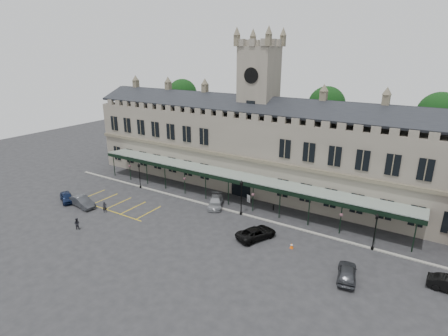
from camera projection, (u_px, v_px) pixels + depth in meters
The scene contains 23 objects.
ground at pixel (200, 224), 45.28m from camera, with size 140.00×140.00×0.00m, color #232426.
station_building at pixel (257, 149), 56.04m from camera, with size 60.00×10.36×17.30m.
clock_tower at pixel (258, 107), 54.00m from camera, with size 5.60×5.60×24.80m.
canopy at pixel (229, 189), 50.53m from camera, with size 50.00×4.10×4.30m.
kerb at pixel (222, 208), 49.69m from camera, with size 60.00×0.40×0.12m, color gray.
parking_markings at pixel (116, 205), 51.10m from camera, with size 16.00×6.00×0.01m, color gold, non-canonical shape.
tree_behind_left at pixel (183, 95), 72.39m from camera, with size 6.00×6.00×16.00m.
tree_behind_mid at pixel (326, 106), 57.32m from camera, with size 6.00×6.00×16.00m.
tree_behind_right at pixel (439, 115), 49.29m from camera, with size 6.00×6.00×16.00m.
lamp_post_left at pixel (139, 173), 56.61m from camera, with size 0.40×0.40×4.25m.
lamp_post_mid at pixel (241, 194), 47.06m from camera, with size 0.48×0.48×5.03m.
lamp_post_right at pixel (375, 228), 38.66m from camera, with size 0.43×0.43×4.51m.
traffic_cone at pixel (292, 246), 39.67m from camera, with size 0.40×0.40×0.64m.
sign_board at pixel (249, 199), 51.72m from camera, with size 0.65×0.26×1.15m.
bollard_left at pixel (228, 195), 53.35m from camera, with size 0.15×0.15×0.82m, color black.
bollard_right at pixel (273, 208), 49.13m from camera, with size 0.15×0.15×0.83m, color black.
car_left_a at pixel (67, 197), 51.91m from camera, with size 1.61×4.01×1.37m, color #0C1634.
car_left_b at pixel (82, 202), 50.20m from camera, with size 1.63×4.67×1.54m, color #303237.
car_taxi at pixel (216, 202), 50.36m from camera, with size 1.95×4.79×1.39m, color #929599.
car_van at pixel (256, 233), 41.66m from camera, with size 2.32×5.03×1.40m, color black.
car_right_a at pixel (347, 272), 34.15m from camera, with size 1.75×4.34×1.48m, color #303237.
person_a at pixel (105, 207), 48.36m from camera, with size 0.57×0.38×1.57m, color black.
person_b at pixel (77, 224), 43.81m from camera, with size 0.74×0.58×1.52m, color black.
Camera 1 is at (24.21, -32.80, 21.26)m, focal length 28.00 mm.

